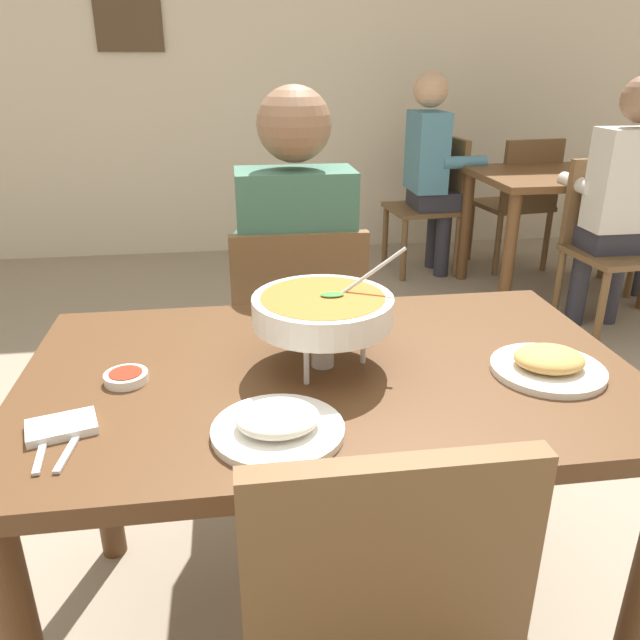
# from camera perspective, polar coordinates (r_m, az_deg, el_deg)

# --- Properties ---
(ground_plane) EXTENTS (16.00, 16.00, 0.00)m
(ground_plane) POSITION_cam_1_polar(r_m,az_deg,el_deg) (1.83, 0.73, -25.82)
(ground_plane) COLOR gray
(cafe_rear_partition) EXTENTS (10.00, 0.10, 3.00)m
(cafe_rear_partition) POSITION_cam_1_polar(r_m,az_deg,el_deg) (4.80, -6.36, 24.09)
(cafe_rear_partition) COLOR beige
(cafe_rear_partition) RESTS_ON ground_plane
(picture_frame_hung) EXTENTS (0.44, 0.03, 0.56)m
(picture_frame_hung) POSITION_cam_1_polar(r_m,az_deg,el_deg) (4.78, -17.24, 25.73)
(picture_frame_hung) COLOR #4C3823
(dining_table_main) EXTENTS (1.32, 0.81, 0.75)m
(dining_table_main) POSITION_cam_1_polar(r_m,az_deg,el_deg) (1.42, 0.86, -8.41)
(dining_table_main) COLOR #51331C
(dining_table_main) RESTS_ON ground_plane
(chair_diner_main) EXTENTS (0.44, 0.44, 0.90)m
(chair_diner_main) POSITION_cam_1_polar(r_m,az_deg,el_deg) (2.09, -2.10, -1.75)
(chair_diner_main) COLOR brown
(chair_diner_main) RESTS_ON ground_plane
(diner_main) EXTENTS (0.40, 0.45, 1.31)m
(diner_main) POSITION_cam_1_polar(r_m,az_deg,el_deg) (2.03, -2.29, 4.70)
(diner_main) COLOR #2D2D38
(diner_main) RESTS_ON ground_plane
(curry_bowl) EXTENTS (0.33, 0.30, 0.26)m
(curry_bowl) POSITION_cam_1_polar(r_m,az_deg,el_deg) (1.32, 0.26, 0.87)
(curry_bowl) COLOR silver
(curry_bowl) RESTS_ON dining_table_main
(rice_plate) EXTENTS (0.24, 0.24, 0.06)m
(rice_plate) POSITION_cam_1_polar(r_m,az_deg,el_deg) (1.13, -3.87, -9.48)
(rice_plate) COLOR white
(rice_plate) RESTS_ON dining_table_main
(appetizer_plate) EXTENTS (0.24, 0.24, 0.06)m
(appetizer_plate) POSITION_cam_1_polar(r_m,az_deg,el_deg) (1.42, 20.13, -3.80)
(appetizer_plate) COLOR white
(appetizer_plate) RESTS_ON dining_table_main
(sauce_dish) EXTENTS (0.09, 0.09, 0.02)m
(sauce_dish) POSITION_cam_1_polar(r_m,az_deg,el_deg) (1.36, -17.30, -4.99)
(sauce_dish) COLOR white
(sauce_dish) RESTS_ON dining_table_main
(napkin_folded) EXTENTS (0.14, 0.11, 0.02)m
(napkin_folded) POSITION_cam_1_polar(r_m,az_deg,el_deg) (1.23, -22.53, -9.01)
(napkin_folded) COLOR white
(napkin_folded) RESTS_ON dining_table_main
(fork_utensil) EXTENTS (0.03, 0.17, 0.01)m
(fork_utensil) POSITION_cam_1_polar(r_m,az_deg,el_deg) (1.20, -23.97, -10.42)
(fork_utensil) COLOR silver
(fork_utensil) RESTS_ON dining_table_main
(spoon_utensil) EXTENTS (0.03, 0.17, 0.01)m
(spoon_utensil) POSITION_cam_1_polar(r_m,az_deg,el_deg) (1.19, -21.62, -10.41)
(spoon_utensil) COLOR silver
(spoon_utensil) RESTS_ON dining_table_main
(dining_table_far) EXTENTS (1.00, 0.80, 0.75)m
(dining_table_far) POSITION_cam_1_polar(r_m,az_deg,el_deg) (4.08, 21.06, 10.57)
(dining_table_far) COLOR brown
(dining_table_far) RESTS_ON ground_plane
(chair_bg_middle) EXTENTS (0.47, 0.47, 0.90)m
(chair_bg_middle) POSITION_cam_1_polar(r_m,az_deg,el_deg) (3.66, 24.87, 6.96)
(chair_bg_middle) COLOR brown
(chair_bg_middle) RESTS_ON ground_plane
(chair_bg_right) EXTENTS (0.48, 0.48, 0.90)m
(chair_bg_right) POSITION_cam_1_polar(r_m,az_deg,el_deg) (4.38, 10.54, 10.96)
(chair_bg_right) COLOR brown
(chair_bg_right) RESTS_ON ground_plane
(chair_bg_corner) EXTENTS (0.50, 0.50, 0.90)m
(chair_bg_corner) POSITION_cam_1_polar(r_m,az_deg,el_deg) (4.53, 17.78, 10.66)
(chair_bg_corner) COLOR brown
(chair_bg_corner) RESTS_ON ground_plane
(patron_bg_middle) EXTENTS (0.40, 0.45, 1.31)m
(patron_bg_middle) POSITION_cam_1_polar(r_m,az_deg,el_deg) (3.58, 25.87, 10.37)
(patron_bg_middle) COLOR #2D2D38
(patron_bg_middle) RESTS_ON ground_plane
(patron_bg_right) EXTENTS (0.45, 0.40, 1.31)m
(patron_bg_right) POSITION_cam_1_polar(r_m,az_deg,el_deg) (4.28, 10.19, 13.93)
(patron_bg_right) COLOR #2D2D38
(patron_bg_right) RESTS_ON ground_plane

